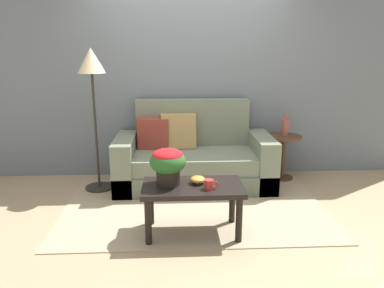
{
  "coord_description": "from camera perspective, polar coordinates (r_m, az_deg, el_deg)",
  "views": [
    {
      "loc": [
        -0.22,
        -3.76,
        1.7
      ],
      "look_at": [
        -0.02,
        0.03,
        0.7
      ],
      "focal_mm": 34.88,
      "sensor_mm": 36.0,
      "label": 1
    }
  ],
  "objects": [
    {
      "name": "ground_plane",
      "position": [
        4.13,
        0.35,
        -9.58
      ],
      "size": [
        14.0,
        14.0,
        0.0
      ],
      "primitive_type": "plane",
      "color": "tan"
    },
    {
      "name": "table_vase",
      "position": [
        4.94,
        14.09,
        2.6
      ],
      "size": [
        0.09,
        0.09,
        0.28
      ],
      "color": "#934C42",
      "rests_on": "side_table"
    },
    {
      "name": "couch",
      "position": [
        4.68,
        0.09,
        -2.44
      ],
      "size": [
        1.92,
        0.88,
        1.04
      ],
      "color": "#626B59",
      "rests_on": "ground"
    },
    {
      "name": "snack_bowl",
      "position": [
        3.44,
        0.83,
        -5.46
      ],
      "size": [
        0.14,
        0.14,
        0.07
      ],
      "color": "gold",
      "rests_on": "coffee_table"
    },
    {
      "name": "wall_back",
      "position": [
        4.95,
        -0.42,
        12.38
      ],
      "size": [
        6.4,
        0.12,
        3.0
      ],
      "primitive_type": "cube",
      "color": "slate",
      "rests_on": "ground"
    },
    {
      "name": "coffee_mug",
      "position": [
        3.31,
        2.68,
        -6.19
      ],
      "size": [
        0.12,
        0.08,
        0.09
      ],
      "color": "red",
      "rests_on": "coffee_table"
    },
    {
      "name": "side_table",
      "position": [
        4.99,
        13.78,
        -0.77
      ],
      "size": [
        0.45,
        0.45,
        0.59
      ],
      "color": "#4C331E",
      "rests_on": "ground"
    },
    {
      "name": "area_rug",
      "position": [
        4.13,
        0.35,
        -9.54
      ],
      "size": [
        2.79,
        1.8,
        0.01
      ],
      "primitive_type": "cube",
      "color": "tan",
      "rests_on": "ground"
    },
    {
      "name": "floor_lamp",
      "position": [
        4.47,
        -15.02,
        9.82
      ],
      "size": [
        0.34,
        0.34,
        1.69
      ],
      "color": "#2D2823",
      "rests_on": "ground"
    },
    {
      "name": "coffee_table",
      "position": [
        3.44,
        0.11,
        -7.51
      ],
      "size": [
        0.92,
        0.51,
        0.48
      ],
      "color": "black",
      "rests_on": "ground"
    },
    {
      "name": "potted_plant",
      "position": [
        3.36,
        -3.71,
        -2.86
      ],
      "size": [
        0.33,
        0.33,
        0.34
      ],
      "color": "black",
      "rests_on": "coffee_table"
    }
  ]
}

